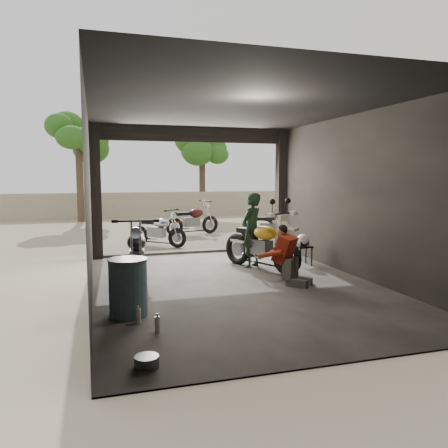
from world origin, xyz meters
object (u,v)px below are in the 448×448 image
main_bike (261,240)px  mechanic (291,256)px  sign_post (314,193)px  outside_bike_c (270,224)px  outside_bike_a (158,228)px  oil_drum (128,288)px  rider (251,230)px  left_bike (137,250)px  outside_bike_b (193,218)px  stool (303,249)px  helmet (303,240)px

main_bike → mechanic: (0.04, -1.38, -0.10)m
sign_post → outside_bike_c: bearing=135.2°
outside_bike_a → oil_drum: outside_bike_a is taller
rider → mechanic: 1.69m
left_bike → outside_bike_b: (2.43, 6.16, -0.04)m
main_bike → left_bike: (-2.62, -0.34, -0.02)m
rider → oil_drum: rider is taller
main_bike → rider: rider is taller
left_bike → outside_bike_c: bearing=49.7°
left_bike → main_bike: bearing=13.8°
outside_bike_b → left_bike: bearing=142.1°
mechanic → outside_bike_a: bearing=67.3°
left_bike → oil_drum: bearing=-92.5°
outside_bike_a → outside_bike_c: (3.47, 0.13, -0.01)m
stool → oil_drum: 4.72m
rider → stool: rider is taller
main_bike → outside_bike_b: main_bike is taller
outside_bike_c → outside_bike_a: bearing=120.0°
helmet → main_bike: bearing=-149.5°
outside_bike_b → outside_bike_c: (1.99, -1.97, -0.05)m
left_bike → sign_post: 6.09m
outside_bike_a → outside_bike_c: 3.47m
left_bike → mechanic: bearing=-15.0°
helmet → sign_post: 3.10m
outside_bike_b → mechanic: outside_bike_b is taller
stool → left_bike: bearing=-172.9°
helmet → sign_post: size_ratio=0.13×
mechanic → stool: size_ratio=2.34×
outside_bike_b → oil_drum: (-2.75, -8.20, -0.17)m
outside_bike_c → rider: size_ratio=0.96×
mechanic → rider: bearing=54.2°
outside_bike_a → sign_post: bearing=-63.0°
main_bike → outside_bike_c: 4.25m
outside_bike_a → outside_bike_b: 2.56m
mechanic → stool: (1.02, 1.50, -0.15)m
stool → outside_bike_a: bearing=127.1°
left_bike → mechanic: left_bike is taller
mechanic → oil_drum: size_ratio=1.29×
main_bike → outside_bike_a: (-1.66, 3.72, -0.10)m
left_bike → outside_bike_a: size_ratio=1.16×
stool → mechanic: bearing=-124.2°
outside_bike_a → outside_bike_b: (1.47, 2.10, 0.05)m
main_bike → oil_drum: main_bike is taller
rider → oil_drum: bearing=3.5°
rider → mechanic: size_ratio=1.53×
main_bike → outside_bike_a: main_bike is taller
main_bike → outside_bike_c: bearing=39.9°
outside_bike_c → rider: (-1.91, -3.57, 0.29)m
outside_bike_c → mechanic: bearing=-170.7°
mechanic → sign_post: bearing=16.0°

